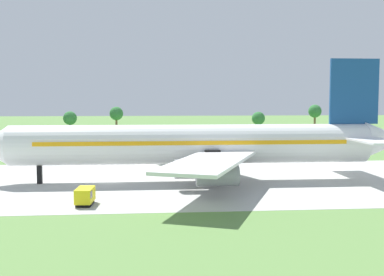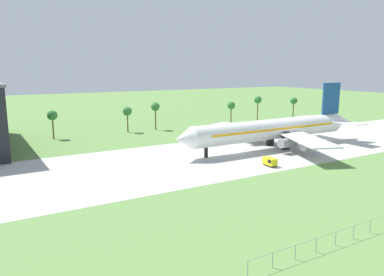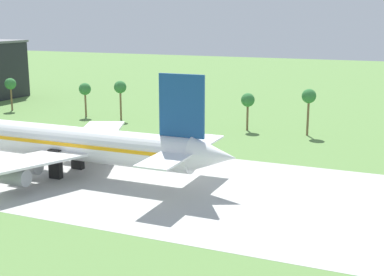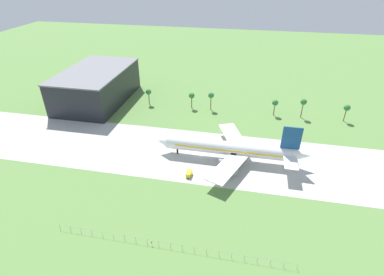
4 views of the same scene
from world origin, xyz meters
name	(u,v)px [view 4 (image 4 of 4)]	position (x,y,z in m)	size (l,w,h in m)	color
ground_plane	(200,155)	(0.00, 0.00, 0.00)	(600.00, 600.00, 0.00)	#5B8442
taxiway_strip	(200,155)	(0.00, 0.00, 0.01)	(320.00, 44.00, 0.02)	#B2B2AD
jet_airliner	(232,149)	(15.05, -0.66, 6.06)	(70.83, 52.85, 20.07)	white
baggage_tug	(189,174)	(-1.78, -17.04, 1.20)	(2.26, 3.93, 2.20)	black
perimeter_fence	(170,245)	(0.00, -55.00, 1.45)	(80.10, 0.10, 2.10)	gray
no_stopping_sign	(152,243)	(-6.32, -55.31, 1.05)	(0.44, 0.08, 1.68)	gray
terminal_building	(97,86)	(-77.15, 49.93, 10.47)	(36.72, 61.20, 20.91)	black
palm_tree_row	(244,99)	(17.47, 51.04, 8.62)	(121.99, 3.60, 11.86)	brown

